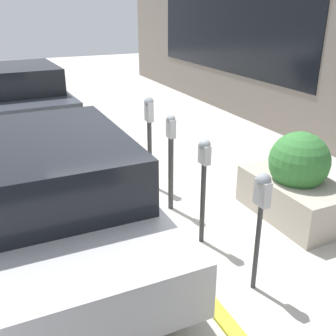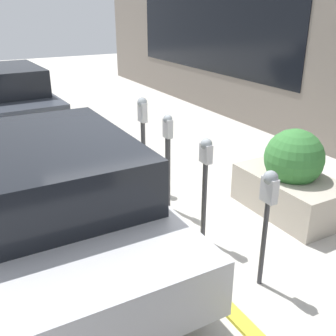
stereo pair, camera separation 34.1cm
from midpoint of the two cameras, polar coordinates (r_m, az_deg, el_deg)
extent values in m
plane|color=beige|center=(5.47, -3.11, -9.25)|extent=(40.00, 40.00, 0.00)
cube|color=gold|center=(5.43, -3.88, -9.28)|extent=(24.50, 0.16, 0.04)
cube|color=black|center=(11.62, 4.64, 20.57)|extent=(7.35, 0.02, 2.70)
cylinder|color=#38383D|center=(4.36, 11.47, -10.82)|extent=(0.05, 0.05, 1.02)
cube|color=#B7B7BC|center=(4.05, 12.17, -3.15)|extent=(0.18, 0.09, 0.27)
sphere|color=gray|center=(3.99, 12.33, -1.43)|extent=(0.15, 0.15, 0.15)
cylinder|color=#38383D|center=(5.02, 3.31, -5.07)|extent=(0.06, 0.06, 1.10)
cube|color=#B7B7BC|center=(4.75, 3.49, 2.10)|extent=(0.17, 0.09, 0.24)
sphere|color=gray|center=(4.71, 3.52, 3.45)|extent=(0.14, 0.14, 0.14)
cylinder|color=#38383D|center=(5.80, -1.71, -0.90)|extent=(0.08, 0.08, 1.14)
cube|color=#B7B7BC|center=(5.56, -1.80, 5.75)|extent=(0.15, 0.09, 0.27)
sphere|color=gray|center=(5.52, -1.82, 7.08)|extent=(0.13, 0.13, 0.13)
cylinder|color=#38383D|center=(6.55, -5.06, 1.89)|extent=(0.07, 0.07, 1.14)
cube|color=#B7B7BC|center=(6.33, -5.28, 8.07)|extent=(0.18, 0.09, 0.32)
sphere|color=gray|center=(6.30, -5.34, 9.46)|extent=(0.15, 0.15, 0.15)
cube|color=#B2A899|center=(6.05, 15.66, -3.64)|extent=(1.59, 0.92, 0.58)
sphere|color=#387A38|center=(5.83, 16.24, 1.36)|extent=(0.85, 0.85, 0.85)
cube|color=#B7B7BC|center=(5.01, -18.44, -5.10)|extent=(4.57, 1.97, 0.56)
cube|color=black|center=(4.61, -18.86, 0.36)|extent=(2.38, 1.73, 0.60)
cylinder|color=black|center=(6.55, -13.02, -0.51)|extent=(0.74, 0.23, 0.74)
cylinder|color=black|center=(4.23, -1.50, -13.86)|extent=(0.74, 0.23, 0.74)
cube|color=#383D47|center=(10.14, -23.82, 8.21)|extent=(4.11, 2.15, 0.66)
cylinder|color=black|center=(11.53, -19.77, 8.65)|extent=(0.70, 0.24, 0.70)
cylinder|color=black|center=(9.14, -16.90, 5.59)|extent=(0.70, 0.24, 0.70)
camera|label=1|loc=(0.17, 88.08, 0.80)|focal=42.00mm
camera|label=2|loc=(0.17, -91.92, -0.80)|focal=42.00mm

